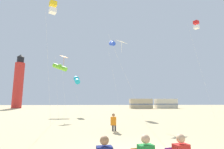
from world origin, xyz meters
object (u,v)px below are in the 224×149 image
object	(u,v)px
kite_box_scarlet	(196,25)
kite_tube_blue	(112,43)
kite_box_gold	(53,8)
kite_diamond_orange	(64,59)
kite_tube_cyan	(77,80)
kite_flyer_standing	(114,122)
rv_van_cream	(166,104)
rv_van_tan	(141,104)
kite_tube_lime	(60,67)
lighthouse_distant	(19,82)
kite_diamond_white	(122,44)

from	to	relation	value
kite_box_scarlet	kite_tube_blue	distance (m)	12.79
kite_box_gold	kite_diamond_orange	bearing A→B (deg)	91.92
kite_tube_cyan	kite_box_gold	size ratio (longest dim) A/B	0.51
kite_flyer_standing	kite_tube_blue	distance (m)	19.25
kite_tube_cyan	kite_tube_blue	bearing A→B (deg)	23.90
kite_box_scarlet	rv_van_cream	size ratio (longest dim) A/B	2.04
kite_tube_cyan	rv_van_tan	xyz separation A→B (m)	(15.50, 23.99, -3.67)
kite_tube_lime	kite_box_gold	size ratio (longest dim) A/B	0.71
kite_tube_blue	rv_van_tan	world-z (taller)	kite_tube_blue
kite_box_scarlet	kite_tube_blue	size ratio (longest dim) A/B	1.07
kite_tube_lime	lighthouse_distant	xyz separation A→B (m)	(-18.43, 27.25, 0.50)
kite_box_gold	kite_diamond_white	distance (m)	7.55
kite_tube_lime	rv_van_cream	distance (m)	35.19
lighthouse_distant	rv_van_tan	size ratio (longest dim) A/B	2.61
kite_box_scarlet	rv_van_tan	xyz separation A→B (m)	(-1.27, 27.29, -11.20)
kite_diamond_white	rv_van_tan	size ratio (longest dim) A/B	1.30
kite_box_scarlet	kite_tube_blue	bearing A→B (deg)	153.55
rv_van_tan	kite_box_scarlet	bearing A→B (deg)	-87.30
kite_tube_cyan	rv_van_cream	distance (m)	34.24
kite_box_gold	rv_van_tan	xyz separation A→B (m)	(16.75, 33.49, -9.26)
kite_tube_blue	kite_flyer_standing	bearing A→B (deg)	-94.50
rv_van_cream	kite_box_scarlet	bearing A→B (deg)	-103.86
rv_van_tan	rv_van_cream	xyz separation A→B (m)	(7.78, 0.85, 0.00)
lighthouse_distant	kite_box_gold	bearing A→B (deg)	-62.64
rv_van_tan	kite_tube_lime	bearing A→B (deg)	-130.18
rv_van_tan	kite_diamond_orange	bearing A→B (deg)	-122.69
kite_tube_cyan	kite_tube_lime	bearing A→B (deg)	143.90
lighthouse_distant	rv_van_cream	size ratio (longest dim) A/B	2.60
kite_diamond_orange	rv_van_cream	bearing A→B (deg)	47.78
kite_diamond_orange	kite_tube_cyan	bearing A→B (deg)	58.85
kite_diamond_orange	kite_tube_blue	distance (m)	9.31
kite_box_gold	kite_diamond_white	world-z (taller)	kite_box_gold
kite_tube_cyan	kite_diamond_orange	bearing A→B (deg)	-121.15
kite_diamond_orange	kite_tube_blue	size ratio (longest dim) A/B	0.65
kite_tube_lime	kite_diamond_orange	world-z (taller)	kite_tube_lime
kite_diamond_orange	kite_diamond_white	bearing A→B (deg)	-36.76
kite_flyer_standing	kite_tube_blue	xyz separation A→B (m)	(1.24, 15.77, 10.97)
rv_van_tan	rv_van_cream	distance (m)	7.83
kite_diamond_white	kite_tube_cyan	bearing A→B (deg)	125.69
kite_box_scarlet	kite_box_gold	size ratio (longest dim) A/B	1.17
kite_diamond_white	rv_van_tan	distance (m)	33.84
kite_flyer_standing	lighthouse_distant	distance (m)	50.34
rv_van_tan	rv_van_cream	world-z (taller)	same
kite_tube_lime	kite_tube_blue	distance (m)	9.34
kite_tube_cyan	kite_diamond_orange	distance (m)	3.78
kite_tube_cyan	kite_box_gold	distance (m)	11.10
rv_van_cream	kite_tube_cyan	bearing A→B (deg)	-133.98
kite_diamond_orange	lighthouse_distant	bearing A→B (deg)	121.99
kite_tube_blue	lighthouse_distant	xyz separation A→B (m)	(-26.74, 27.03, -3.75)
kite_tube_cyan	lighthouse_distant	xyz separation A→B (m)	(-21.39, 29.40, 2.78)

